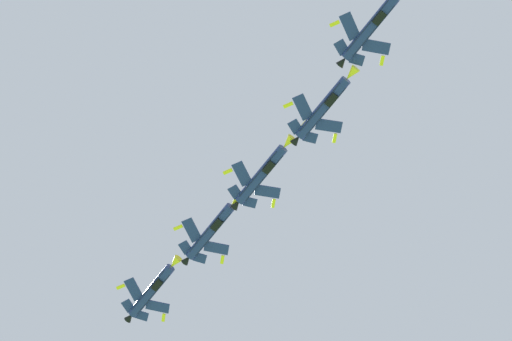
{
  "coord_description": "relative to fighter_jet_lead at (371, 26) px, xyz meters",
  "views": [
    {
      "loc": [
        -5.73,
        -0.04,
        1.44
      ],
      "look_at": [
        4.72,
        66.2,
        148.82
      ],
      "focal_mm": 69.27,
      "sensor_mm": 36.0,
      "label": 1
    }
  ],
  "objects": [
    {
      "name": "fighter_jet_lead",
      "position": [
        0.0,
        0.0,
        0.0
      ],
      "size": [
        10.9,
        14.73,
        4.38
      ],
      "rotation": [
        0.0,
        -0.1,
        3.63
      ],
      "color": "navy"
    },
    {
      "name": "fighter_jet_left_wing",
      "position": [
        -4.89,
        13.86,
        -0.64
      ],
      "size": [
        10.91,
        14.73,
        4.34
      ],
      "rotation": [
        0.0,
        -0.01,
        3.63
      ],
      "color": "navy"
    },
    {
      "name": "fighter_jet_left_outer",
      "position": [
        -19.42,
        39.49,
        1.09
      ],
      "size": [
        10.89,
        14.73,
        4.38
      ],
      "rotation": [
        0.0,
        -0.12,
        3.63
      ],
      "color": "navy"
    },
    {
      "name": "fighter_jet_right_wing",
      "position": [
        -12.62,
        27.24,
        0.16
      ],
      "size": [
        10.91,
        14.73,
        4.36
      ],
      "rotation": [
        0.0,
        -0.04,
        3.63
      ],
      "color": "navy"
    },
    {
      "name": "fighter_jet_right_outer",
      "position": [
        -28.0,
        53.65,
        2.59
      ],
      "size": [
        10.89,
        14.73,
        4.39
      ],
      "rotation": [
        0.0,
        -0.13,
        3.63
      ],
      "color": "navy"
    }
  ]
}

